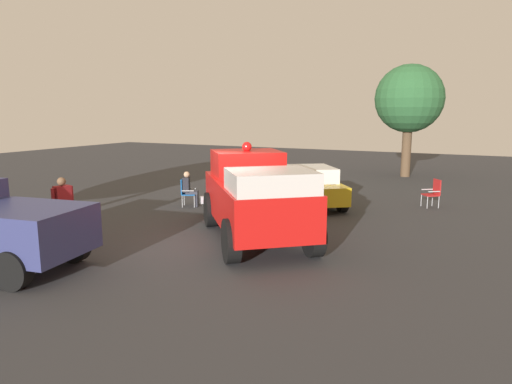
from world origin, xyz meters
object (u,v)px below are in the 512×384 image
Objects in this scene: spectator_standing at (63,203)px; oak_tree_left at (409,99)px; lawn_chair_near_truck at (186,190)px; vintage_fire_truck at (254,195)px; lawn_chair_by_car at (434,191)px; classic_hot_rod at (308,185)px; spectator_seated at (189,188)px.

oak_tree_left is at bearing -21.91° from spectator_standing.
lawn_chair_near_truck is at bearing 152.67° from oak_tree_left.
oak_tree_left is (11.67, -6.03, 3.47)m from lawn_chair_near_truck.
lawn_chair_by_car is at bearing -31.80° from vintage_fire_truck.
vintage_fire_truck is 5.29m from spectator_standing.
lawn_chair_near_truck is (-2.35, 3.89, -0.16)m from classic_hot_rod.
lawn_chair_by_car is 12.46m from spectator_standing.
vintage_fire_truck is 4.95m from lawn_chair_near_truck.
classic_hot_rod reaches higher than spectator_seated.
vintage_fire_truck is at bearing -64.54° from spectator_standing.
spectator_seated is at bearing 55.89° from vintage_fire_truck.
oak_tree_left is (9.32, -2.14, 3.32)m from classic_hot_rod.
vintage_fire_truck reaches higher than classic_hot_rod.
lawn_chair_by_car is at bearing -64.68° from spectator_seated.
spectator_standing is at bearing 158.09° from oak_tree_left.
vintage_fire_truck is 3.57× the size of spectator_standing.
oak_tree_left is at bearing -27.33° from lawn_chair_near_truck.
lawn_chair_by_car is 0.61× the size of spectator_standing.
oak_tree_left reaches higher than spectator_seated.
classic_hot_rod reaches higher than lawn_chair_near_truck.
classic_hot_rod is 4.53× the size of lawn_chair_near_truck.
oak_tree_left is (11.61, -5.91, 3.36)m from spectator_seated.
vintage_fire_truck is at bearing 148.20° from lawn_chair_by_car.
lawn_chair_near_truck is 0.79× the size of spectator_seated.
lawn_chair_near_truck is at bearing 121.11° from classic_hot_rod.
oak_tree_left reaches higher than spectator_standing.
vintage_fire_truck is 5.03m from classic_hot_rod.
spectator_standing is at bearing 148.06° from classic_hot_rod.
classic_hot_rod is 10.12m from oak_tree_left.
classic_hot_rod is 8.58m from spectator_standing.
classic_hot_rod is at bearing -58.77° from spectator_seated.
classic_hot_rod is 4.53× the size of lawn_chair_by_car.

